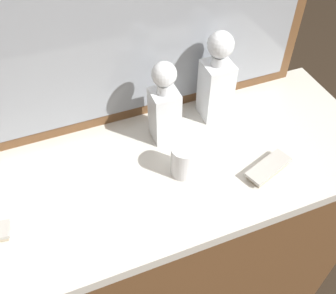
% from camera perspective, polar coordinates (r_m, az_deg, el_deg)
% --- Properties ---
extents(ground_plane, '(6.00, 6.00, 0.00)m').
position_cam_1_polar(ground_plane, '(1.90, 0.00, -20.64)').
color(ground_plane, '#2D2319').
extents(dresser, '(1.28, 0.53, 0.91)m').
position_cam_1_polar(dresser, '(1.49, 0.00, -14.03)').
color(dresser, brown).
rests_on(dresser, ground_plane).
extents(dresser_mirror, '(1.11, 0.03, 0.65)m').
position_cam_1_polar(dresser_mirror, '(1.09, -4.96, 17.85)').
color(dresser_mirror, brown).
rests_on(dresser_mirror, dresser).
extents(crystal_decanter_left, '(0.09, 0.09, 0.30)m').
position_cam_1_polar(crystal_decanter_left, '(1.21, 7.13, 9.23)').
color(crystal_decanter_left, white).
rests_on(crystal_decanter_left, dresser).
extents(crystal_decanter_rear, '(0.08, 0.08, 0.27)m').
position_cam_1_polar(crystal_decanter_rear, '(1.13, -0.52, 5.58)').
color(crystal_decanter_rear, white).
rests_on(crystal_decanter_rear, dresser).
extents(crystal_tumbler_front, '(0.07, 0.07, 0.10)m').
position_cam_1_polar(crystal_tumbler_front, '(1.07, 2.38, -2.11)').
color(crystal_tumbler_front, white).
rests_on(crystal_tumbler_front, dresser).
extents(silver_brush_far_left, '(0.15, 0.10, 0.02)m').
position_cam_1_polar(silver_brush_far_left, '(1.13, 14.55, -3.07)').
color(silver_brush_far_left, '#B7A88C').
rests_on(silver_brush_far_left, dresser).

